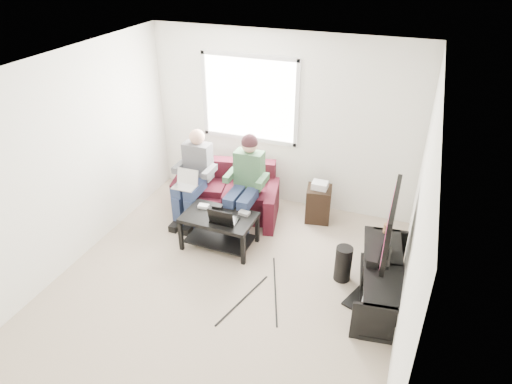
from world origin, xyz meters
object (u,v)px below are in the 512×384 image
coffee_table (219,224)px  tv (391,225)px  tv_stand (381,282)px  sofa (227,194)px  subwoofer (343,264)px  end_table (318,203)px

coffee_table → tv: bearing=-4.4°
coffee_table → tv_stand: tv_stand is taller
tv → sofa: bearing=157.0°
coffee_table → subwoofer: coffee_table is taller
subwoofer → end_table: 1.35m
sofa → end_table: 1.37m
subwoofer → end_table: bearing=116.4°
sofa → coffee_table: sofa is taller
tv_stand → subwoofer: size_ratio=3.28×
sofa → tv_stand: (2.41, -1.12, -0.07)m
sofa → subwoofer: bearing=-26.3°
tv_stand → sofa: bearing=155.1°
coffee_table → end_table: (1.09, 1.10, -0.07)m
tv_stand → subwoofer: bearing=161.2°
end_table → coffee_table: bearing=-134.7°
end_table → tv_stand: bearing=-52.0°
end_table → sofa: bearing=-169.7°
coffee_table → subwoofer: bearing=-3.7°
tv_stand → end_table: 1.73m
sofa → tv_stand: size_ratio=1.16×
sofa → subwoofer: 2.17m
tv → coffee_table: bearing=175.6°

